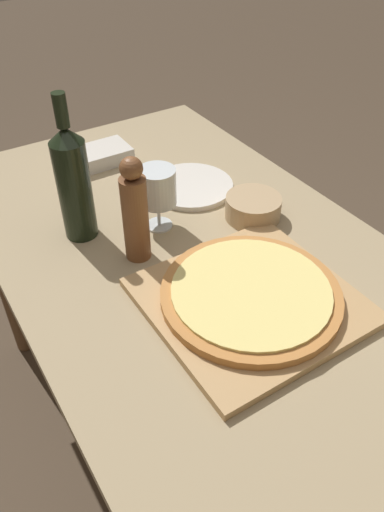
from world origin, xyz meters
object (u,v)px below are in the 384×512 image
Objects in this scene: pepper_mill at (135,212)px; small_bowl at (253,207)px; wine_bottle at (73,182)px; wine_glass at (157,188)px; pizza at (253,293)px.

small_bowl is (0.30, -0.02, -0.09)m from pepper_mill.
wine_glass is (0.17, -0.07, -0.03)m from wine_bottle.
wine_glass is 0.24m from small_bowl.
small_bowl is (0.21, -0.09, -0.08)m from wine_glass.
wine_glass is (0.09, 0.07, -0.01)m from pepper_mill.
small_bowl is at bearing -22.95° from wine_glass.
wine_bottle is 1.39× the size of pepper_mill.
wine_bottle is 0.18m from wine_glass.
wine_bottle is at bearing 116.05° from pizza.
pepper_mill is (-0.12, 0.25, 0.09)m from pizza.
pepper_mill is 1.80× the size of small_bowl.
pepper_mill is at bearing 176.70° from small_bowl.
pepper_mill is at bearing -62.57° from wine_bottle.
wine_bottle reaches higher than wine_glass.
pizza is at bearing -85.31° from wine_glass.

